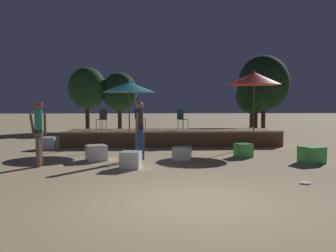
% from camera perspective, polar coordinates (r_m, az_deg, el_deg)
% --- Properties ---
extents(ground_plane, '(120.00, 120.00, 0.00)m').
position_cam_1_polar(ground_plane, '(7.02, 3.29, -11.56)').
color(ground_plane, tan).
extents(wooden_deck, '(9.23, 2.86, 0.68)m').
position_cam_1_polar(wooden_deck, '(16.78, 0.48, -1.71)').
color(wooden_deck, brown).
rests_on(wooden_deck, ground).
extents(patio_umbrella_0, '(2.20, 2.20, 3.18)m').
position_cam_1_polar(patio_umbrella_0, '(15.97, 13.00, 7.06)').
color(patio_umbrella_0, brown).
rests_on(patio_umbrella_0, ground).
extents(patio_umbrella_1, '(2.16, 2.16, 2.77)m').
position_cam_1_polar(patio_umbrella_1, '(15.39, -5.95, 5.90)').
color(patio_umbrella_1, brown).
rests_on(patio_umbrella_1, ground).
extents(cube_seat_0, '(0.61, 0.61, 0.45)m').
position_cam_1_polar(cube_seat_0, '(12.96, 11.42, -3.64)').
color(cube_seat_0, '#4CC651').
rests_on(cube_seat_0, ground).
extents(cube_seat_1, '(0.78, 0.78, 0.50)m').
position_cam_1_polar(cube_seat_1, '(12.27, 21.06, -4.10)').
color(cube_seat_1, '#4CC651').
rests_on(cube_seat_1, ground).
extents(cube_seat_2, '(0.70, 0.70, 0.48)m').
position_cam_1_polar(cube_seat_2, '(15.64, -17.53, -2.48)').
color(cube_seat_2, white).
rests_on(cube_seat_2, ground).
extents(cube_seat_3, '(0.63, 0.63, 0.47)m').
position_cam_1_polar(cube_seat_3, '(10.60, -5.69, -5.14)').
color(cube_seat_3, white).
rests_on(cube_seat_3, ground).
extents(cube_seat_4, '(0.78, 0.78, 0.49)m').
position_cam_1_polar(cube_seat_4, '(12.18, -10.87, -4.01)').
color(cube_seat_4, white).
rests_on(cube_seat_4, ground).
extents(cube_seat_5, '(0.69, 0.69, 0.41)m').
position_cam_1_polar(cube_seat_5, '(12.14, 2.14, -4.15)').
color(cube_seat_5, white).
rests_on(cube_seat_5, ground).
extents(person_0, '(0.31, 0.50, 1.87)m').
position_cam_1_polar(person_0, '(12.08, -4.33, -0.19)').
color(person_0, '#2D4C7F').
rests_on(person_0, ground).
extents(person_1, '(0.49, 0.31, 1.86)m').
position_cam_1_polar(person_1, '(11.31, -19.11, -0.48)').
color(person_1, brown).
rests_on(person_1, ground).
extents(bistro_chair_0, '(0.48, 0.48, 0.90)m').
position_cam_1_polar(bistro_chair_0, '(16.15, -9.98, 1.31)').
color(bistro_chair_0, '#2D3338').
rests_on(bistro_chair_0, wooden_deck).
extents(bistro_chair_1, '(0.48, 0.48, 0.90)m').
position_cam_1_polar(bistro_chair_1, '(16.12, 2.08, 1.35)').
color(bistro_chair_1, '#1E4C47').
rests_on(bistro_chair_1, wooden_deck).
extents(bistro_chair_2, '(0.48, 0.48, 0.90)m').
position_cam_1_polar(bistro_chair_2, '(16.56, -4.42, 1.40)').
color(bistro_chair_2, '#2D3338').
rests_on(bistro_chair_2, wooden_deck).
extents(frisbee_disc, '(0.24, 0.24, 0.03)m').
position_cam_1_polar(frisbee_disc, '(9.10, 20.24, -8.15)').
color(frisbee_disc, white).
rests_on(frisbee_disc, ground).
extents(background_tree_0, '(3.31, 3.31, 4.98)m').
position_cam_1_polar(background_tree_0, '(25.67, 14.38, 6.35)').
color(background_tree_0, '#3D2B1C').
rests_on(background_tree_0, ground).
extents(background_tree_1, '(2.32, 2.32, 3.59)m').
position_cam_1_polar(background_tree_1, '(28.65, 12.65, 4.38)').
color(background_tree_1, '#3D2B1C').
rests_on(background_tree_1, ground).
extents(background_tree_2, '(2.52, 2.52, 4.23)m').
position_cam_1_polar(background_tree_2, '(25.80, -12.22, 5.65)').
color(background_tree_2, '#3D2B1C').
rests_on(background_tree_2, ground).
extents(background_tree_3, '(2.38, 2.38, 3.90)m').
position_cam_1_polar(background_tree_3, '(25.69, -7.38, 5.16)').
color(background_tree_3, '#3D2B1C').
rests_on(background_tree_3, ground).
extents(background_tree_4, '(2.28, 2.28, 3.71)m').
position_cam_1_polar(background_tree_4, '(25.20, 13.24, 4.81)').
color(background_tree_4, '#3D2B1C').
rests_on(background_tree_4, ground).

